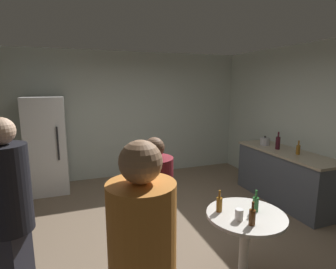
% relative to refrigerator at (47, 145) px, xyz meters
% --- Properties ---
extents(ground_plane, '(5.20, 5.20, 0.10)m').
position_rel_refrigerator_xyz_m(ground_plane, '(1.60, -2.20, -0.95)').
color(ground_plane, '#7A6651').
extents(wall_back, '(5.32, 0.06, 2.70)m').
position_rel_refrigerator_xyz_m(wall_back, '(1.60, 0.43, 0.45)').
color(wall_back, beige).
rests_on(wall_back, ground_plane).
extents(wall_side_right, '(0.06, 5.20, 2.70)m').
position_rel_refrigerator_xyz_m(wall_side_right, '(4.23, -2.20, 0.45)').
color(wall_side_right, beige).
rests_on(wall_side_right, ground_plane).
extents(refrigerator, '(0.70, 0.68, 1.80)m').
position_rel_refrigerator_xyz_m(refrigerator, '(0.00, 0.00, 0.00)').
color(refrigerator, white).
rests_on(refrigerator, ground_plane).
extents(kitchen_counter, '(0.64, 1.88, 0.90)m').
position_rel_refrigerator_xyz_m(kitchen_counter, '(3.88, -1.89, -0.45)').
color(kitchen_counter, '#4C515B').
rests_on(kitchen_counter, ground_plane).
extents(kettle, '(0.24, 0.17, 0.18)m').
position_rel_refrigerator_xyz_m(kettle, '(3.83, -1.39, 0.07)').
color(kettle, '#B2B2B7').
rests_on(kettle, kitchen_counter).
extents(wine_bottle_on_counter, '(0.08, 0.08, 0.31)m').
position_rel_refrigerator_xyz_m(wine_bottle_on_counter, '(3.82, -1.73, 0.12)').
color(wine_bottle_on_counter, '#3F141E').
rests_on(wine_bottle_on_counter, kitchen_counter).
extents(beer_bottle_on_counter, '(0.06, 0.06, 0.23)m').
position_rel_refrigerator_xyz_m(beer_bottle_on_counter, '(3.88, -2.12, 0.08)').
color(beer_bottle_on_counter, '#8C5919').
rests_on(beer_bottle_on_counter, kitchen_counter).
extents(foreground_table, '(0.80, 0.80, 0.73)m').
position_rel_refrigerator_xyz_m(foreground_table, '(2.06, -3.26, -0.27)').
color(foreground_table, beige).
rests_on(foreground_table, ground_plane).
extents(beer_bottle_amber, '(0.06, 0.06, 0.23)m').
position_rel_refrigerator_xyz_m(beer_bottle_amber, '(1.83, -3.12, -0.08)').
color(beer_bottle_amber, '#8C5919').
rests_on(beer_bottle_amber, foreground_table).
extents(beer_bottle_brown, '(0.06, 0.06, 0.23)m').
position_rel_refrigerator_xyz_m(beer_bottle_brown, '(1.97, -3.46, -0.08)').
color(beer_bottle_brown, '#593314').
rests_on(beer_bottle_brown, foreground_table).
extents(beer_bottle_green, '(0.06, 0.06, 0.23)m').
position_rel_refrigerator_xyz_m(beer_bottle_green, '(2.18, -3.24, -0.08)').
color(beer_bottle_green, '#26662D').
rests_on(beer_bottle_green, foreground_table).
extents(plastic_cup_white, '(0.08, 0.08, 0.11)m').
position_rel_refrigerator_xyz_m(plastic_cup_white, '(1.92, -3.33, -0.11)').
color(plastic_cup_white, white).
rests_on(plastic_cup_white, foreground_table).
extents(person_in_black_shirt, '(0.47, 0.47, 1.79)m').
position_rel_refrigerator_xyz_m(person_in_black_shirt, '(-0.05, -3.07, 0.15)').
color(person_in_black_shirt, '#2D2D38').
rests_on(person_in_black_shirt, ground_plane).
extents(person_in_maroon_shirt, '(0.43, 0.43, 1.57)m').
position_rel_refrigerator_xyz_m(person_in_maroon_shirt, '(1.12, -3.16, 0.02)').
color(person_in_maroon_shirt, '#2D2D38').
rests_on(person_in_maroon_shirt, ground_plane).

